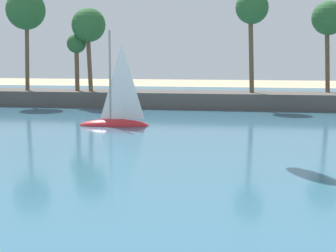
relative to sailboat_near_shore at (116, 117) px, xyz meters
name	(u,v)px	position (x,y,z in m)	size (l,w,h in m)	color
sea	(214,114)	(7.01, 11.13, -0.78)	(220.00, 91.99, 0.06)	#386B84
palm_headland	(204,69)	(5.31, 17.03, 3.49)	(81.88, 6.58, 13.22)	#514C47
sailboat_near_shore	(116,117)	(0.00, 0.00, 0.00)	(5.93, 2.44, 8.35)	red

